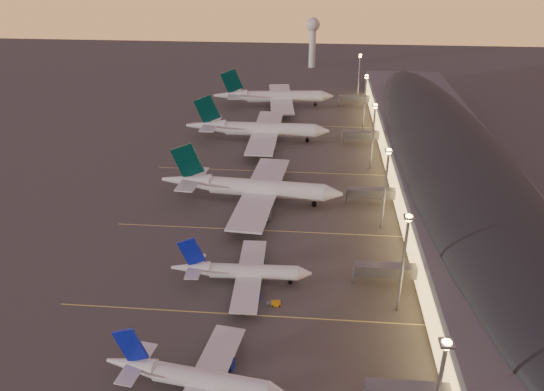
# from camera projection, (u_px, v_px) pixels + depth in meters

# --- Properties ---
(ground) EXTENTS (700.00, 700.00, 0.00)m
(ground) POSITION_uv_depth(u_px,v_px,m) (247.00, 302.00, 129.30)
(ground) COLOR #3C3A37
(airliner_narrow_south) EXTENTS (37.10, 33.44, 13.25)m
(airliner_narrow_south) POSITION_uv_depth(u_px,v_px,m) (195.00, 378.00, 102.31)
(airliner_narrow_south) COLOR silver
(airliner_narrow_south) RESTS_ON ground
(airliner_narrow_north) EXTENTS (36.12, 32.20, 12.93)m
(airliner_narrow_north) POSITION_uv_depth(u_px,v_px,m) (242.00, 271.00, 135.06)
(airliner_narrow_north) COLOR silver
(airliner_narrow_north) RESTS_ON ground
(airliner_wide_near) EXTENTS (61.46, 56.17, 19.66)m
(airliner_wide_near) POSITION_uv_depth(u_px,v_px,m) (251.00, 188.00, 176.00)
(airliner_wide_near) COLOR silver
(airliner_wide_near) RESTS_ON ground
(airliner_wide_mid) EXTENTS (62.25, 56.45, 19.99)m
(airliner_wide_mid) POSITION_uv_depth(u_px,v_px,m) (258.00, 129.00, 229.10)
(airliner_wide_mid) COLOR silver
(airliner_wide_mid) RESTS_ON ground
(airliner_wide_far) EXTENTS (62.59, 57.38, 20.02)m
(airliner_wide_far) POSITION_uv_depth(u_px,v_px,m) (274.00, 97.00, 275.51)
(airliner_wide_far) COLOR silver
(airliner_wide_far) RESTS_ON ground
(terminal_building) EXTENTS (56.35, 255.00, 17.46)m
(terminal_building) POSITION_uv_depth(u_px,v_px,m) (449.00, 163.00, 185.31)
(terminal_building) COLOR #505055
(terminal_building) RESTS_ON ground
(light_masts) EXTENTS (2.20, 217.20, 25.90)m
(light_masts) POSITION_uv_depth(u_px,v_px,m) (379.00, 145.00, 176.83)
(light_masts) COLOR slate
(light_masts) RESTS_ON ground
(radar_tower) EXTENTS (9.00, 9.00, 32.50)m
(radar_tower) POSITION_uv_depth(u_px,v_px,m) (313.00, 34.00, 351.43)
(radar_tower) COLOR silver
(radar_tower) RESTS_ON ground
(lane_markings) EXTENTS (90.00, 180.36, 0.00)m
(lane_markings) POSITION_uv_depth(u_px,v_px,m) (264.00, 222.00, 165.07)
(lane_markings) COLOR #D8C659
(lane_markings) RESTS_ON ground
(baggage_tug_c) EXTENTS (3.55, 1.83, 1.01)m
(baggage_tug_c) POSITION_uv_depth(u_px,v_px,m) (274.00, 304.00, 127.85)
(baggage_tug_c) COLOR orange
(baggage_tug_c) RESTS_ON ground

